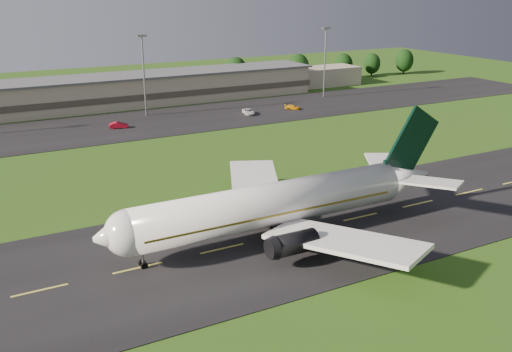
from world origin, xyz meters
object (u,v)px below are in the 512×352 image
light_mast_centre (143,66)px  service_vehicle_b (119,125)px  light_mast_east (325,54)px  airliner (277,204)px  service_vehicle_c (248,112)px  terminal (132,90)px  service_vehicle_d (293,107)px

light_mast_centre → service_vehicle_b: (-9.95, -10.19, -11.91)m
light_mast_east → service_vehicle_b: (-64.95, -10.19, -11.91)m
airliner → service_vehicle_c: size_ratio=10.08×
light_mast_centre → light_mast_east: same height
airliner → light_mast_east: size_ratio=2.52×
airliner → service_vehicle_b: airliner is taller
terminal → light_mast_east: 56.67m
light_mast_east → terminal: bearing=163.2°
terminal → service_vehicle_d: bearing=-37.7°
airliner → light_mast_east: (62.95, 80.00, 8.08)m
light_mast_east → service_vehicle_d: light_mast_east is taller
airliner → light_mast_east: 102.12m
terminal → service_vehicle_d: terminal is taller
service_vehicle_d → airliner: bearing=-173.9°
terminal → light_mast_east: (53.60, -16.18, 8.75)m
service_vehicle_b → service_vehicle_d: (46.96, -1.16, -0.11)m
airliner → service_vehicle_b: size_ratio=11.62×
airliner → service_vehicle_d: 82.16m
airliner → light_mast_centre: (7.95, 80.00, 8.08)m
light_mast_centre → service_vehicle_c: size_ratio=4.00×
service_vehicle_d → light_mast_east: bearing=-18.4°
service_vehicle_c → light_mast_east: bearing=32.1°
light_mast_centre → service_vehicle_d: size_ratio=4.82×
light_mast_east → service_vehicle_d: size_ratio=4.82×
terminal → service_vehicle_c: terminal is taller
airliner → service_vehicle_c: 75.78m
light_mast_centre → service_vehicle_b: bearing=-134.3°
light_mast_centre → service_vehicle_b: light_mast_centre is taller
light_mast_east → service_vehicle_c: (-31.32, -11.24, -11.93)m
service_vehicle_c → service_vehicle_d: 13.33m
service_vehicle_c → terminal: bearing=141.4°
airliner → terminal: airliner is taller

